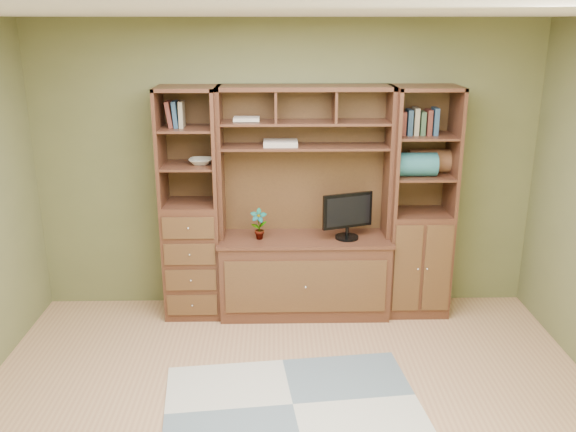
{
  "coord_description": "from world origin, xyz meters",
  "views": [
    {
      "loc": [
        -0.09,
        -3.37,
        2.55
      ],
      "look_at": [
        0.0,
        1.2,
        1.1
      ],
      "focal_mm": 38.0,
      "sensor_mm": 36.0,
      "label": 1
    }
  ],
  "objects_px": {
    "right_tower": "(420,204)",
    "monitor": "(348,208)",
    "center_hutch": "(305,206)",
    "left_tower": "(191,205)"
  },
  "relations": [
    {
      "from": "right_tower",
      "to": "monitor",
      "type": "xyz_separation_m",
      "value": [
        -0.65,
        -0.07,
        -0.01
      ]
    },
    {
      "from": "center_hutch",
      "to": "right_tower",
      "type": "distance_m",
      "value": 1.03
    },
    {
      "from": "center_hutch",
      "to": "monitor",
      "type": "relative_size",
      "value": 3.61
    },
    {
      "from": "monitor",
      "to": "left_tower",
      "type": "bearing_deg",
      "value": 157.18
    },
    {
      "from": "right_tower",
      "to": "monitor",
      "type": "relative_size",
      "value": 3.61
    },
    {
      "from": "right_tower",
      "to": "left_tower",
      "type": "bearing_deg",
      "value": 180.0
    },
    {
      "from": "left_tower",
      "to": "monitor",
      "type": "xyz_separation_m",
      "value": [
        1.37,
        -0.07,
        -0.01
      ]
    },
    {
      "from": "left_tower",
      "to": "monitor",
      "type": "distance_m",
      "value": 1.37
    },
    {
      "from": "left_tower",
      "to": "right_tower",
      "type": "relative_size",
      "value": 1.0
    },
    {
      "from": "center_hutch",
      "to": "monitor",
      "type": "height_order",
      "value": "center_hutch"
    }
  ]
}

